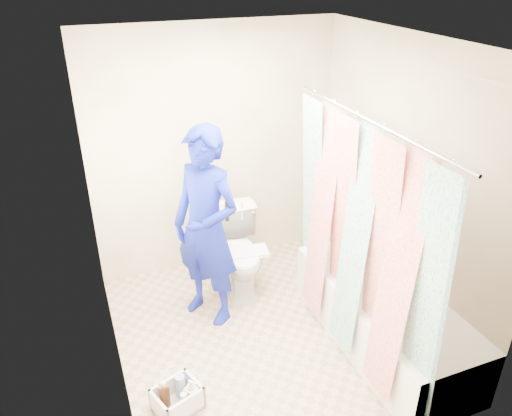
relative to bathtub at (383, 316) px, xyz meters
name	(u,v)px	position (x,y,z in m)	size (l,w,h in m)	color
floor	(266,335)	(-0.85, 0.43, -0.27)	(2.60, 2.60, 0.00)	tan
ceiling	(270,42)	(-0.85, 0.43, 2.13)	(2.40, 2.60, 0.02)	silver
wall_back	(215,152)	(-0.85, 1.73, 0.93)	(2.40, 0.02, 2.40)	beige
wall_front	(363,316)	(-0.85, -0.88, 0.93)	(2.40, 0.02, 2.40)	beige
wall_left	(102,241)	(-2.05, 0.43, 0.93)	(0.02, 2.60, 2.40)	beige
wall_right	(402,185)	(0.35, 0.43, 0.93)	(0.02, 2.60, 2.40)	beige
bathtub	(383,316)	(0.00, 0.00, 0.00)	(0.70, 1.75, 0.50)	white
curtain_rod	(370,121)	(-0.33, 0.00, 1.68)	(0.02, 0.02, 1.90)	silver
shower_curtain	(357,245)	(-0.33, 0.00, 0.75)	(0.06, 1.75, 1.80)	silver
toilet	(240,252)	(-0.81, 1.17, 0.12)	(0.43, 0.75, 0.77)	silver
tank_lid	(242,253)	(-0.83, 1.05, 0.18)	(0.47, 0.20, 0.04)	white
tank_internals	(231,208)	(-0.82, 1.38, 0.49)	(0.19, 0.07, 0.25)	black
plumber	(206,228)	(-1.20, 0.89, 0.61)	(0.64, 0.42, 1.75)	#0F129D
cleaning_caddy	(179,399)	(-1.72, -0.05, -0.18)	(0.38, 0.34, 0.24)	silver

